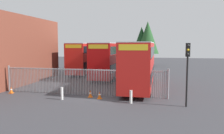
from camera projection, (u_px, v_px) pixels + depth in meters
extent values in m
plane|color=#3D3D42|center=(119.00, 81.00, 26.61)|extent=(100.00, 100.00, 0.00)
cylinder|color=gray|center=(9.00, 79.00, 20.45)|extent=(0.06, 0.06, 2.20)
cylinder|color=gray|center=(11.00, 79.00, 20.43)|extent=(0.06, 0.06, 2.20)
cylinder|color=gray|center=(12.00, 79.00, 20.40)|extent=(0.06, 0.06, 2.20)
cylinder|color=gray|center=(13.00, 79.00, 20.37)|extent=(0.06, 0.06, 2.20)
cylinder|color=gray|center=(15.00, 80.00, 20.34)|extent=(0.06, 0.06, 2.20)
cylinder|color=gray|center=(16.00, 80.00, 20.31)|extent=(0.06, 0.06, 2.20)
cylinder|color=gray|center=(18.00, 80.00, 20.28)|extent=(0.06, 0.06, 2.20)
cylinder|color=gray|center=(19.00, 80.00, 20.26)|extent=(0.06, 0.06, 2.20)
cylinder|color=gray|center=(20.00, 80.00, 20.23)|extent=(0.06, 0.06, 2.20)
cylinder|color=gray|center=(22.00, 80.00, 20.20)|extent=(0.06, 0.06, 2.20)
cylinder|color=gray|center=(23.00, 80.00, 20.17)|extent=(0.06, 0.06, 2.20)
cylinder|color=gray|center=(25.00, 80.00, 20.14)|extent=(0.06, 0.06, 2.20)
cylinder|color=gray|center=(26.00, 80.00, 20.11)|extent=(0.06, 0.06, 2.20)
cylinder|color=gray|center=(28.00, 80.00, 20.08)|extent=(0.06, 0.06, 2.20)
cylinder|color=gray|center=(29.00, 80.00, 20.06)|extent=(0.06, 0.06, 2.20)
cylinder|color=gray|center=(30.00, 80.00, 20.03)|extent=(0.06, 0.06, 2.20)
cylinder|color=gray|center=(32.00, 80.00, 20.00)|extent=(0.06, 0.06, 2.20)
cylinder|color=gray|center=(33.00, 80.00, 19.97)|extent=(0.06, 0.06, 2.20)
cylinder|color=gray|center=(35.00, 80.00, 19.94)|extent=(0.06, 0.06, 2.20)
cylinder|color=gray|center=(36.00, 80.00, 19.91)|extent=(0.06, 0.06, 2.20)
cylinder|color=gray|center=(38.00, 80.00, 19.89)|extent=(0.06, 0.06, 2.20)
cylinder|color=gray|center=(39.00, 80.00, 19.86)|extent=(0.06, 0.06, 2.20)
cylinder|color=gray|center=(41.00, 80.00, 19.83)|extent=(0.06, 0.06, 2.20)
cylinder|color=gray|center=(42.00, 80.00, 19.80)|extent=(0.06, 0.06, 2.20)
cylinder|color=gray|center=(44.00, 81.00, 19.77)|extent=(0.06, 0.06, 2.20)
cylinder|color=gray|center=(45.00, 81.00, 19.74)|extent=(0.06, 0.06, 2.20)
cylinder|color=gray|center=(47.00, 81.00, 19.71)|extent=(0.06, 0.06, 2.20)
cylinder|color=gray|center=(48.00, 81.00, 19.69)|extent=(0.06, 0.06, 2.20)
cylinder|color=gray|center=(50.00, 81.00, 19.66)|extent=(0.06, 0.06, 2.20)
cylinder|color=gray|center=(51.00, 81.00, 19.63)|extent=(0.06, 0.06, 2.20)
cylinder|color=gray|center=(53.00, 81.00, 19.60)|extent=(0.06, 0.06, 2.20)
cylinder|color=gray|center=(54.00, 81.00, 19.57)|extent=(0.06, 0.06, 2.20)
cylinder|color=gray|center=(56.00, 81.00, 19.54)|extent=(0.06, 0.06, 2.20)
cylinder|color=gray|center=(57.00, 81.00, 19.52)|extent=(0.06, 0.06, 2.20)
cylinder|color=gray|center=(59.00, 81.00, 19.49)|extent=(0.06, 0.06, 2.20)
cylinder|color=gray|center=(60.00, 81.00, 19.46)|extent=(0.06, 0.06, 2.20)
cylinder|color=gray|center=(62.00, 81.00, 19.43)|extent=(0.06, 0.06, 2.20)
cylinder|color=gray|center=(63.00, 81.00, 19.40)|extent=(0.06, 0.06, 2.20)
cylinder|color=gray|center=(65.00, 81.00, 19.37)|extent=(0.06, 0.06, 2.20)
cylinder|color=gray|center=(66.00, 81.00, 19.34)|extent=(0.06, 0.06, 2.20)
cylinder|color=gray|center=(68.00, 81.00, 19.32)|extent=(0.06, 0.06, 2.20)
cylinder|color=gray|center=(69.00, 81.00, 19.29)|extent=(0.06, 0.06, 2.20)
cylinder|color=gray|center=(71.00, 81.00, 19.26)|extent=(0.06, 0.06, 2.20)
cylinder|color=gray|center=(73.00, 82.00, 19.23)|extent=(0.06, 0.06, 2.20)
cylinder|color=gray|center=(74.00, 82.00, 19.20)|extent=(0.06, 0.06, 2.20)
cylinder|color=gray|center=(76.00, 82.00, 19.17)|extent=(0.06, 0.06, 2.20)
cylinder|color=gray|center=(77.00, 82.00, 19.15)|extent=(0.06, 0.06, 2.20)
cylinder|color=gray|center=(79.00, 82.00, 19.12)|extent=(0.06, 0.06, 2.20)
cylinder|color=gray|center=(80.00, 82.00, 19.09)|extent=(0.06, 0.06, 2.20)
cylinder|color=gray|center=(82.00, 82.00, 19.06)|extent=(0.06, 0.06, 2.20)
cylinder|color=gray|center=(84.00, 82.00, 19.03)|extent=(0.06, 0.06, 2.20)
cylinder|color=gray|center=(85.00, 82.00, 19.00)|extent=(0.06, 0.06, 2.20)
cylinder|color=gray|center=(87.00, 82.00, 18.98)|extent=(0.06, 0.06, 2.20)
cylinder|color=gray|center=(88.00, 82.00, 18.95)|extent=(0.06, 0.06, 2.20)
cylinder|color=gray|center=(90.00, 82.00, 18.92)|extent=(0.06, 0.06, 2.20)
cylinder|color=gray|center=(92.00, 82.00, 18.89)|extent=(0.06, 0.06, 2.20)
cylinder|color=gray|center=(93.00, 82.00, 18.86)|extent=(0.06, 0.06, 2.20)
cylinder|color=gray|center=(95.00, 82.00, 18.83)|extent=(0.06, 0.06, 2.20)
cylinder|color=gray|center=(97.00, 82.00, 18.80)|extent=(0.06, 0.06, 2.20)
cylinder|color=gray|center=(98.00, 82.00, 18.78)|extent=(0.06, 0.06, 2.20)
cylinder|color=gray|center=(100.00, 82.00, 18.75)|extent=(0.06, 0.06, 2.20)
cylinder|color=gray|center=(101.00, 83.00, 18.72)|extent=(0.06, 0.06, 2.20)
cylinder|color=gray|center=(103.00, 83.00, 18.69)|extent=(0.06, 0.06, 2.20)
cylinder|color=gray|center=(105.00, 83.00, 18.66)|extent=(0.06, 0.06, 2.20)
cylinder|color=gray|center=(106.00, 83.00, 18.63)|extent=(0.06, 0.06, 2.20)
cylinder|color=gray|center=(108.00, 83.00, 18.61)|extent=(0.06, 0.06, 2.20)
cylinder|color=gray|center=(110.00, 83.00, 18.58)|extent=(0.06, 0.06, 2.20)
cylinder|color=gray|center=(111.00, 83.00, 18.55)|extent=(0.06, 0.06, 2.20)
cylinder|color=gray|center=(113.00, 83.00, 18.52)|extent=(0.06, 0.06, 2.20)
cylinder|color=gray|center=(115.00, 83.00, 18.49)|extent=(0.06, 0.06, 2.20)
cylinder|color=gray|center=(117.00, 83.00, 18.46)|extent=(0.06, 0.06, 2.20)
cylinder|color=gray|center=(118.00, 83.00, 18.43)|extent=(0.06, 0.06, 2.20)
cylinder|color=gray|center=(120.00, 83.00, 18.41)|extent=(0.06, 0.06, 2.20)
cylinder|color=gray|center=(122.00, 83.00, 18.38)|extent=(0.06, 0.06, 2.20)
cylinder|color=gray|center=(123.00, 83.00, 18.35)|extent=(0.06, 0.06, 2.20)
cylinder|color=gray|center=(125.00, 83.00, 18.32)|extent=(0.06, 0.06, 2.20)
cylinder|color=gray|center=(127.00, 83.00, 18.29)|extent=(0.06, 0.06, 2.20)
cylinder|color=gray|center=(129.00, 83.00, 18.26)|extent=(0.06, 0.06, 2.20)
cylinder|color=gray|center=(130.00, 84.00, 18.24)|extent=(0.06, 0.06, 2.20)
cylinder|color=gray|center=(132.00, 84.00, 18.21)|extent=(0.06, 0.06, 2.20)
cylinder|color=gray|center=(134.00, 84.00, 18.18)|extent=(0.06, 0.06, 2.20)
cylinder|color=gray|center=(136.00, 84.00, 18.15)|extent=(0.06, 0.06, 2.20)
cylinder|color=gray|center=(137.00, 84.00, 18.12)|extent=(0.06, 0.06, 2.20)
cylinder|color=gray|center=(139.00, 84.00, 18.09)|extent=(0.06, 0.06, 2.20)
cylinder|color=gray|center=(141.00, 84.00, 18.06)|extent=(0.06, 0.06, 2.20)
cylinder|color=gray|center=(143.00, 84.00, 18.04)|extent=(0.06, 0.06, 2.20)
cylinder|color=gray|center=(144.00, 84.00, 18.01)|extent=(0.06, 0.06, 2.20)
cylinder|color=gray|center=(146.00, 84.00, 17.98)|extent=(0.06, 0.06, 2.20)
cylinder|color=gray|center=(148.00, 84.00, 17.95)|extent=(0.06, 0.06, 2.20)
cylinder|color=gray|center=(150.00, 84.00, 17.92)|extent=(0.06, 0.06, 2.20)
cylinder|color=gray|center=(152.00, 84.00, 17.89)|extent=(0.06, 0.06, 2.20)
cylinder|color=gray|center=(153.00, 84.00, 17.87)|extent=(0.06, 0.06, 2.20)
cylinder|color=gray|center=(155.00, 84.00, 17.84)|extent=(0.06, 0.06, 2.20)
cylinder|color=gray|center=(157.00, 84.00, 17.81)|extent=(0.06, 0.06, 2.20)
cylinder|color=gray|center=(159.00, 84.00, 17.78)|extent=(0.06, 0.06, 2.20)
cylinder|color=gray|center=(161.00, 85.00, 17.75)|extent=(0.06, 0.06, 2.20)
cylinder|color=gray|center=(163.00, 85.00, 17.72)|extent=(0.06, 0.06, 2.20)
cylinder|color=gray|center=(164.00, 85.00, 17.69)|extent=(0.06, 0.06, 2.20)
cylinder|color=gray|center=(166.00, 85.00, 17.67)|extent=(0.06, 0.06, 2.20)
cylinder|color=gray|center=(168.00, 85.00, 17.64)|extent=(0.06, 0.06, 2.20)
cylinder|color=gray|center=(83.00, 70.00, 18.95)|extent=(13.86, 0.07, 0.07)
cylinder|color=gray|center=(9.00, 78.00, 20.45)|extent=(0.14, 0.14, 2.35)
cylinder|color=gray|center=(168.00, 84.00, 17.63)|extent=(0.14, 0.14, 2.35)
cube|color=red|center=(139.00, 64.00, 21.86)|extent=(2.50, 10.80, 4.00)
cube|color=black|center=(139.00, 72.00, 21.94)|extent=(2.54, 10.37, 0.90)
cube|color=black|center=(140.00, 51.00, 21.75)|extent=(2.54, 10.37, 0.90)
cube|color=yellow|center=(133.00, 47.00, 16.49)|extent=(2.12, 0.12, 0.44)
cube|color=silver|center=(140.00, 43.00, 21.67)|extent=(2.50, 10.80, 0.08)
cylinder|color=black|center=(122.00, 89.00, 19.00)|extent=(0.30, 1.04, 1.04)
cylinder|color=black|center=(149.00, 90.00, 18.55)|extent=(0.30, 1.04, 1.04)
cylinder|color=black|center=(132.00, 78.00, 25.16)|extent=(0.30, 1.04, 1.04)
cylinder|color=black|center=(152.00, 79.00, 24.71)|extent=(0.30, 1.04, 1.04)
cube|color=#B70C0C|center=(109.00, 59.00, 29.32)|extent=(2.50, 10.80, 4.00)
cube|color=black|center=(109.00, 65.00, 29.40)|extent=(2.54, 10.37, 0.90)
cube|color=black|center=(109.00, 50.00, 29.21)|extent=(2.54, 10.37, 0.90)
cube|color=yellow|center=(98.00, 47.00, 23.95)|extent=(2.12, 0.12, 0.44)
cube|color=silver|center=(109.00, 43.00, 29.13)|extent=(2.50, 10.80, 0.08)
cylinder|color=black|center=(94.00, 77.00, 26.46)|extent=(0.30, 1.04, 1.04)
cylinder|color=black|center=(112.00, 77.00, 26.01)|extent=(0.30, 1.04, 1.04)
cylinder|color=black|center=(106.00, 71.00, 32.62)|extent=(0.30, 1.04, 1.04)
cylinder|color=black|center=(121.00, 71.00, 32.17)|extent=(0.30, 1.04, 1.04)
cube|color=red|center=(87.00, 57.00, 33.80)|extent=(2.50, 10.80, 4.00)
cube|color=black|center=(87.00, 63.00, 33.88)|extent=(2.54, 10.37, 0.90)
cube|color=black|center=(87.00, 49.00, 33.69)|extent=(2.54, 10.37, 0.90)
cube|color=yellow|center=(73.00, 46.00, 28.43)|extent=(2.12, 0.12, 0.44)
cube|color=silver|center=(87.00, 43.00, 33.61)|extent=(2.50, 10.80, 0.08)
cylinder|color=black|center=(72.00, 72.00, 30.94)|extent=(0.30, 1.04, 1.04)
cylinder|color=black|center=(87.00, 72.00, 30.49)|extent=(0.30, 1.04, 1.04)
cylinder|color=black|center=(86.00, 67.00, 37.10)|extent=(0.30, 1.04, 1.04)
cylinder|color=black|center=(99.00, 68.00, 36.65)|extent=(0.30, 1.04, 1.04)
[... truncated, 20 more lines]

